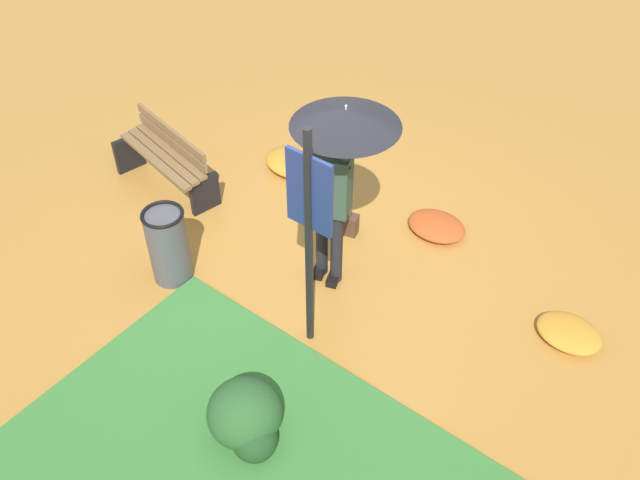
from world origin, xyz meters
name	(u,v)px	position (x,y,z in m)	size (l,w,h in m)	color
ground_plane	(313,264)	(0.00, 0.00, 0.00)	(18.00, 18.00, 0.00)	#B27A33
person_with_umbrella	(338,152)	(0.31, -0.02, 1.55)	(0.96, 0.96, 2.04)	black
info_sign_post	(309,218)	(0.58, -0.77, 1.44)	(0.44, 0.07, 2.30)	black
handbag	(344,223)	(-0.05, 0.61, 0.13)	(0.33, 0.22, 0.37)	#4C3323
park_bench	(166,158)	(-2.16, 0.01, 0.40)	(1.41, 0.64, 0.75)	black
trash_bin	(168,245)	(-1.03, -1.00, 0.42)	(0.42, 0.42, 0.83)	#4C4C51
shrub_cluster	(247,418)	(0.84, -1.93, 0.26)	(0.67, 0.61, 0.55)	#285628
leaf_pile_near_person	(569,333)	(2.50, 0.68, 0.07)	(0.61, 0.49, 0.13)	#C68428
leaf_pile_by_bench	(437,226)	(0.75, 1.24, 0.07)	(0.65, 0.52, 0.14)	#B74C1E
leaf_pile_far_path	(295,162)	(-1.22, 1.20, 0.08)	(0.77, 0.62, 0.17)	#C68428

